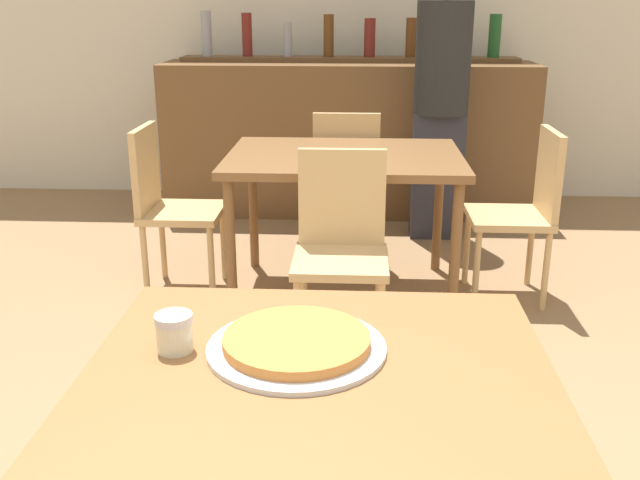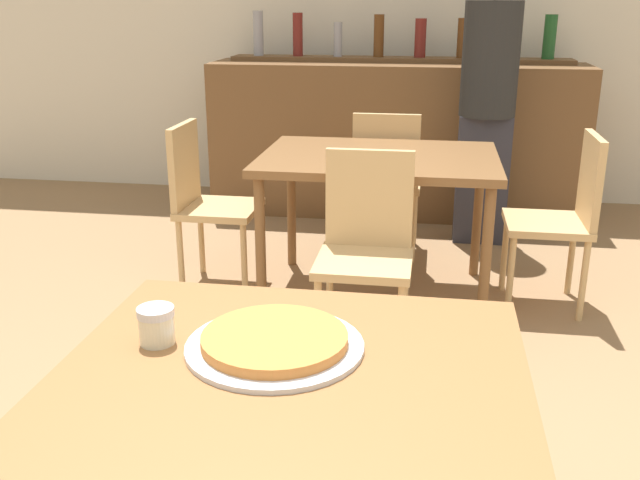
# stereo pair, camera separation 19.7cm
# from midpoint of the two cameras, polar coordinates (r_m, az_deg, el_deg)

# --- Properties ---
(wall_back) EXTENTS (8.00, 0.05, 2.80)m
(wall_back) POSITION_cam_midpoint_polar(r_m,az_deg,el_deg) (5.58, 1.37, 17.86)
(wall_back) COLOR silver
(wall_back) RESTS_ON ground_plane
(dining_table_near) EXTENTS (0.99, 0.86, 0.75)m
(dining_table_near) POSITION_cam_midpoint_polar(r_m,az_deg,el_deg) (1.55, -3.84, -13.15)
(dining_table_near) COLOR brown
(dining_table_near) RESTS_ON ground_plane
(dining_table_far) EXTENTS (1.17, 0.87, 0.75)m
(dining_table_far) POSITION_cam_midpoint_polar(r_m,az_deg,el_deg) (3.59, 0.39, 5.70)
(dining_table_far) COLOR brown
(dining_table_far) RESTS_ON ground_plane
(bar_counter) EXTENTS (2.60, 0.56, 1.06)m
(bar_counter) POSITION_cam_midpoint_polar(r_m,az_deg,el_deg) (5.17, 1.12, 8.11)
(bar_counter) COLOR brown
(bar_counter) RESTS_ON ground_plane
(bar_back_shelf) EXTENTS (2.39, 0.24, 0.34)m
(bar_back_shelf) POSITION_cam_midpoint_polar(r_m,az_deg,el_deg) (5.23, 1.52, 15.00)
(bar_back_shelf) COLOR brown
(bar_back_shelf) RESTS_ON bar_counter
(chair_far_side_front) EXTENTS (0.40, 0.40, 0.88)m
(chair_far_side_front) POSITION_cam_midpoint_polar(r_m,az_deg,el_deg) (3.06, -0.15, 0.05)
(chair_far_side_front) COLOR tan
(chair_far_side_front) RESTS_ON ground_plane
(chair_far_side_back) EXTENTS (0.40, 0.40, 0.88)m
(chair_far_side_back) POSITION_cam_midpoint_polar(r_m,az_deg,el_deg) (4.22, 0.77, 5.31)
(chair_far_side_back) COLOR tan
(chair_far_side_back) RESTS_ON ground_plane
(chair_far_side_left) EXTENTS (0.40, 0.40, 0.88)m
(chair_far_side_left) POSITION_cam_midpoint_polar(r_m,az_deg,el_deg) (3.79, -13.60, 3.21)
(chair_far_side_left) COLOR tan
(chair_far_side_left) RESTS_ON ground_plane
(chair_far_side_right) EXTENTS (0.40, 0.40, 0.88)m
(chair_far_side_right) POSITION_cam_midpoint_polar(r_m,az_deg,el_deg) (3.71, 14.67, 2.80)
(chair_far_side_right) COLOR tan
(chair_far_side_right) RESTS_ON ground_plane
(pizza_tray) EXTENTS (0.40, 0.40, 0.04)m
(pizza_tray) POSITION_cam_midpoint_polar(r_m,az_deg,el_deg) (1.58, -5.50, -8.34)
(pizza_tray) COLOR silver
(pizza_tray) RESTS_ON dining_table_near
(cheese_shaker) EXTENTS (0.08, 0.08, 0.09)m
(cheese_shaker) POSITION_cam_midpoint_polar(r_m,az_deg,el_deg) (1.62, -15.06, -7.22)
(cheese_shaker) COLOR beige
(cheese_shaker) RESTS_ON dining_table_near
(person_standing) EXTENTS (0.34, 0.34, 1.68)m
(person_standing) POSITION_cam_midpoint_polar(r_m,az_deg,el_deg) (4.55, 8.42, 11.34)
(person_standing) COLOR #2D2D38
(person_standing) RESTS_ON ground_plane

